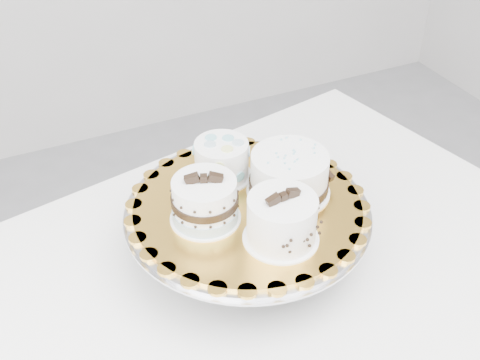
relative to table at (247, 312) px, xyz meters
name	(u,v)px	position (x,y,z in m)	size (l,w,h in m)	color
table	(247,312)	(0.00, 0.00, 0.00)	(1.23, 0.95, 0.75)	white
cake_stand	(247,223)	(0.02, 0.04, 0.16)	(0.39, 0.39, 0.11)	gray
cake_board	(248,206)	(0.02, 0.04, 0.20)	(0.36, 0.36, 0.01)	gold
cake_swirl	(282,221)	(0.03, -0.05, 0.24)	(0.11, 0.11, 0.09)	white
cake_banded	(205,202)	(-0.05, 0.04, 0.23)	(0.12, 0.12, 0.09)	white
cake_dots	(222,160)	(0.01, 0.13, 0.23)	(0.11, 0.11, 0.07)	white
cake_ribbon	(290,175)	(0.09, 0.04, 0.23)	(0.15, 0.15, 0.07)	white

